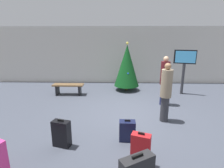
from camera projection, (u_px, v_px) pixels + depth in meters
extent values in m
plane|color=#424754|center=(130.00, 114.00, 5.69)|extent=(16.00, 16.00, 0.00)
cube|color=beige|center=(125.00, 55.00, 9.55)|extent=(16.00, 0.20, 3.07)
cylinder|color=#4C3319|center=(126.00, 88.00, 8.37)|extent=(0.12, 0.12, 0.23)
cone|color=#0F4719|center=(127.00, 66.00, 8.10)|extent=(1.18, 1.18, 1.94)
sphere|color=#F2D84C|center=(127.00, 43.00, 7.84)|extent=(0.12, 0.12, 0.12)
sphere|color=blue|center=(128.00, 73.00, 7.82)|extent=(0.08, 0.08, 0.08)
sphere|color=red|center=(128.00, 51.00, 8.02)|extent=(0.08, 0.08, 0.08)
sphere|color=red|center=(126.00, 69.00, 8.49)|extent=(0.08, 0.08, 0.08)
cylinder|color=#333338|center=(183.00, 79.00, 7.66)|extent=(0.12, 0.12, 1.37)
cube|color=black|center=(185.00, 57.00, 7.41)|extent=(0.88, 0.38, 0.59)
cube|color=#4CB2F2|center=(185.00, 57.00, 7.37)|extent=(0.77, 0.29, 0.50)
cube|color=brown|center=(68.00, 85.00, 7.59)|extent=(1.34, 0.44, 0.06)
cube|color=black|center=(57.00, 90.00, 7.67)|extent=(0.08, 0.35, 0.42)
cube|color=black|center=(80.00, 90.00, 7.64)|extent=(0.08, 0.35, 0.42)
cylinder|color=#333338|center=(164.00, 109.00, 5.13)|extent=(0.24, 0.24, 0.76)
cylinder|color=gray|center=(167.00, 84.00, 4.93)|extent=(0.40, 0.40, 0.81)
sphere|color=#8C6647|center=(168.00, 66.00, 4.81)|extent=(0.19, 0.19, 0.19)
cylinder|color=#1E234C|center=(163.00, 95.00, 6.43)|extent=(0.24, 0.24, 0.79)
cylinder|color=#4C1419|center=(165.00, 73.00, 6.23)|extent=(0.45, 0.45, 0.84)
sphere|color=tan|center=(166.00, 59.00, 6.10)|extent=(0.19, 0.19, 0.19)
cube|color=#141938|center=(127.00, 131.00, 4.16)|extent=(0.39, 0.24, 0.50)
cube|color=black|center=(127.00, 121.00, 4.09)|extent=(0.14, 0.03, 0.04)
cube|color=black|center=(62.00, 134.00, 3.91)|extent=(0.44, 0.30, 0.62)
cube|color=black|center=(60.00, 120.00, 3.83)|extent=(0.14, 0.07, 0.04)
cube|color=#B2191E|center=(140.00, 150.00, 3.28)|extent=(0.40, 0.29, 0.68)
cube|color=black|center=(141.00, 134.00, 3.18)|extent=(0.13, 0.07, 0.04)
cube|color=black|center=(138.00, 156.00, 2.41)|extent=(0.17, 0.12, 0.04)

